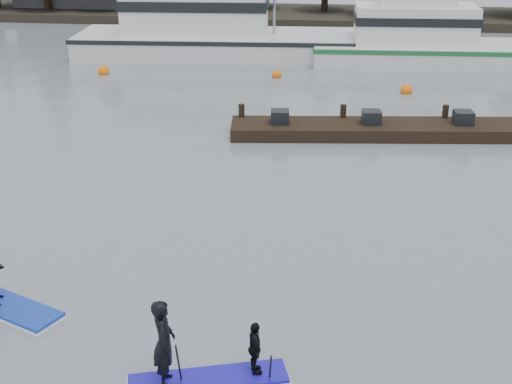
# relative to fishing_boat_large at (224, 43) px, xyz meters

# --- Properties ---
(ground) EXTENTS (160.00, 160.00, 0.00)m
(ground) POSITION_rel_fishing_boat_large_xyz_m (4.63, -28.52, -0.76)
(ground) COLOR slate
(ground) RESTS_ON ground
(far_shore) EXTENTS (70.00, 8.00, 0.60)m
(far_shore) POSITION_rel_fishing_boat_large_xyz_m (4.63, 13.48, -0.46)
(far_shore) COLOR #2D281E
(far_shore) RESTS_ON ground
(treeline) EXTENTS (60.00, 4.00, 8.00)m
(treeline) POSITION_rel_fishing_boat_large_xyz_m (4.63, 13.48, -0.76)
(treeline) COLOR black
(treeline) RESTS_ON ground
(fishing_boat_large) EXTENTS (18.01, 5.99, 10.00)m
(fishing_boat_large) POSITION_rel_fishing_boat_large_xyz_m (0.00, 0.00, 0.00)
(fishing_boat_large) COLOR silver
(fishing_boat_large) RESTS_ON ground
(fishing_boat_medium) EXTENTS (14.35, 4.70, 8.48)m
(fishing_boat_medium) POSITION_rel_fishing_boat_large_xyz_m (11.85, -0.57, -0.16)
(fishing_boat_medium) COLOR silver
(fishing_boat_medium) RESTS_ON ground
(floating_dock) EXTENTS (14.85, 3.52, 0.49)m
(floating_dock) POSITION_rel_fishing_boat_large_xyz_m (9.99, -13.55, -0.52)
(floating_dock) COLOR black
(floating_dock) RESTS_ON ground
(buoy_b) EXTENTS (0.49, 0.49, 0.49)m
(buoy_b) POSITION_rel_fishing_boat_large_xyz_m (3.50, -4.79, -0.76)
(buoy_b) COLOR orange
(buoy_b) RESTS_ON ground
(buoy_d) EXTENTS (0.58, 0.58, 0.58)m
(buoy_d) POSITION_rel_fishing_boat_large_xyz_m (9.82, -7.14, -0.76)
(buoy_d) COLOR orange
(buoy_d) RESTS_ON ground
(buoy_a) EXTENTS (0.59, 0.59, 0.59)m
(buoy_a) POSITION_rel_fishing_boat_large_xyz_m (-5.47, -5.19, -0.76)
(buoy_a) COLOR orange
(buoy_a) RESTS_ON ground
(paddleboard_duo) EXTENTS (3.11, 1.64, 2.40)m
(paddleboard_duo) POSITION_rel_fishing_boat_large_xyz_m (4.34, -29.42, -0.08)
(paddleboard_duo) COLOR #1A13B5
(paddleboard_duo) RESTS_ON ground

